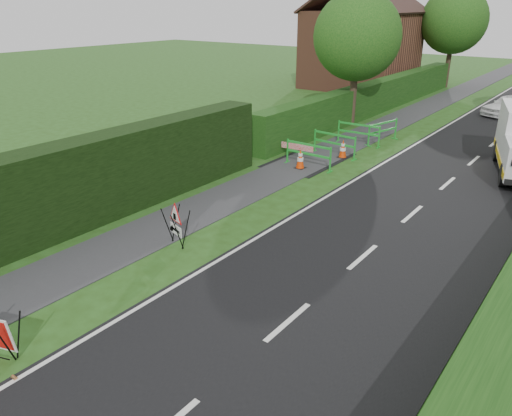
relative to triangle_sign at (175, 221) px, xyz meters
The scene contains 17 objects.
ground 2.93m from the triangle_sign, 49.52° to the right, with size 120.00×120.00×0.00m, color #244513.
footpath 32.87m from the triangle_sign, 92.02° to the left, with size 2.00×90.00×0.02m, color #2D2D30.
hedge_west_near 3.89m from the triangle_sign, 145.63° to the right, with size 1.10×18.00×2.50m, color black.
hedge_west_far 20.10m from the triangle_sign, 99.04° to the left, with size 1.00×24.00×1.80m, color #14380F.
house_west 29.09m from the triangle_sign, 106.33° to the left, with size 7.50×7.40×7.88m.
tree_nw 16.51m from the triangle_sign, 99.87° to the left, with size 4.40×4.40×6.70m.
tree_fw 32.22m from the triangle_sign, 94.95° to the left, with size 4.80×4.80×7.24m.
triangle_sign is the anchor object (origin of this frame).
traffic_cone_3 7.76m from the triangle_sign, 96.59° to the left, with size 0.38×0.38×0.79m.
traffic_cone_4 10.03m from the triangle_sign, 91.35° to the left, with size 0.38×0.38×0.79m.
ped_barrier_0 8.06m from the triangle_sign, 95.15° to the left, with size 2.07×0.42×1.00m.
ped_barrier_1 10.09m from the triangle_sign, 93.84° to the left, with size 2.08×0.52×1.00m.
ped_barrier_2 12.37m from the triangle_sign, 93.08° to the left, with size 2.07×0.40×1.00m.
ped_barrier_3 13.37m from the triangle_sign, 89.69° to the left, with size 0.84×2.08×1.00m.
redwhite_plank 9.16m from the triangle_sign, 101.50° to the left, with size 1.50×0.04×0.25m, color red.
litter_can 5.62m from the triangle_sign, 75.03° to the right, with size 0.07×0.07×0.12m, color #BF7F4C.
hatchback_car 23.51m from the triangle_sign, 81.45° to the left, with size 1.42×3.54×1.21m, color white.
Camera 1 is at (7.06, -6.23, 6.05)m, focal length 35.00 mm.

